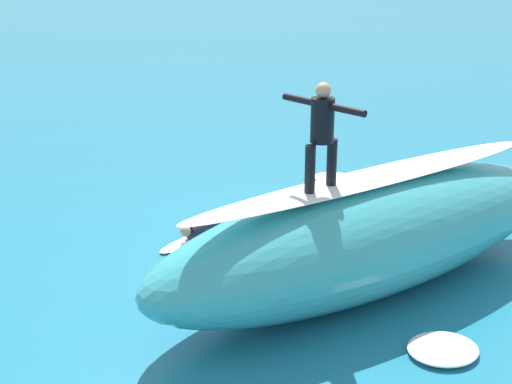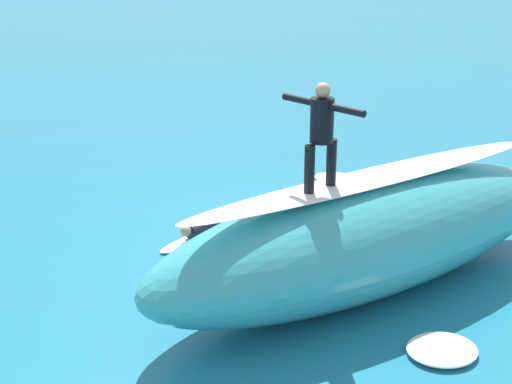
# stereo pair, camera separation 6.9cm
# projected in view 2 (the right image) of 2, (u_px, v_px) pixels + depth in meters

# --- Properties ---
(ground_plane) EXTENTS (120.00, 120.00, 0.00)m
(ground_plane) POSITION_uv_depth(u_px,v_px,m) (299.00, 237.00, 15.21)
(ground_plane) COLOR teal
(wave_crest) EXTENTS (9.00, 3.83, 1.98)m
(wave_crest) POSITION_uv_depth(u_px,v_px,m) (369.00, 235.00, 12.81)
(wave_crest) COLOR teal
(wave_crest) RESTS_ON ground_plane
(wave_foam_lip) EXTENTS (7.45, 2.06, 0.08)m
(wave_foam_lip) POSITION_uv_depth(u_px,v_px,m) (373.00, 178.00, 12.46)
(wave_foam_lip) COLOR white
(wave_foam_lip) RESTS_ON wave_crest
(surfboard_riding) EXTENTS (2.08, 1.15, 0.07)m
(surfboard_riding) POSITION_uv_depth(u_px,v_px,m) (320.00, 191.00, 11.86)
(surfboard_riding) COLOR #E0563D
(surfboard_riding) RESTS_ON wave_crest
(surfer_riding) EXTENTS (0.65, 1.55, 1.69)m
(surfer_riding) POSITION_uv_depth(u_px,v_px,m) (322.00, 128.00, 11.51)
(surfer_riding) COLOR black
(surfer_riding) RESTS_ON surfboard_riding
(surfboard_paddling) EXTENTS (2.40, 1.35, 0.08)m
(surfboard_paddling) POSITION_uv_depth(u_px,v_px,m) (206.00, 235.00, 15.21)
(surfboard_paddling) COLOR silver
(surfboard_paddling) RESTS_ON ground_plane
(surfer_paddling) EXTENTS (1.74, 0.86, 0.32)m
(surfer_paddling) POSITION_uv_depth(u_px,v_px,m) (211.00, 225.00, 15.24)
(surfer_paddling) COLOR black
(surfer_paddling) RESTS_ON surfboard_paddling
(foam_patch_near) EXTENTS (0.86, 0.89, 0.12)m
(foam_patch_near) POSITION_uv_depth(u_px,v_px,m) (268.00, 214.00, 16.25)
(foam_patch_near) COLOR white
(foam_patch_near) RESTS_ON ground_plane
(foam_patch_mid) EXTENTS (1.08, 0.99, 0.15)m
(foam_patch_mid) POSITION_uv_depth(u_px,v_px,m) (442.00, 350.00, 11.11)
(foam_patch_mid) COLOR white
(foam_patch_mid) RESTS_ON ground_plane
(foam_patch_far) EXTENTS (1.37, 1.40, 0.10)m
(foam_patch_far) POSITION_uv_depth(u_px,v_px,m) (336.00, 178.00, 18.54)
(foam_patch_far) COLOR white
(foam_patch_far) RESTS_ON ground_plane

